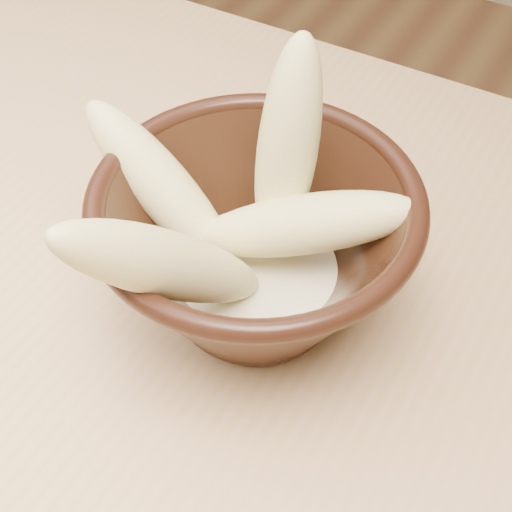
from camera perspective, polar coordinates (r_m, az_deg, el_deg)
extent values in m
cube|color=tan|center=(0.47, 6.92, -16.06)|extent=(1.20, 0.80, 0.04)
cylinder|color=#A78353|center=(1.13, -12.50, 2.12)|extent=(0.05, 0.05, 0.71)
cylinder|color=black|center=(0.50, 0.00, -3.74)|extent=(0.09, 0.09, 0.01)
cylinder|color=black|center=(0.49, 0.00, -2.21)|extent=(0.09, 0.09, 0.01)
torus|color=black|center=(0.43, 0.00, 4.47)|extent=(0.21, 0.21, 0.01)
cylinder|color=beige|center=(0.48, 0.00, -1.44)|extent=(0.12, 0.12, 0.02)
ellipsoid|color=#F8EA92|center=(0.45, 2.52, 8.43)|extent=(0.04, 0.07, 0.16)
ellipsoid|color=#F8EA92|center=(0.47, -7.52, 5.47)|extent=(0.14, 0.05, 0.12)
ellipsoid|color=#F8EA92|center=(0.44, 3.79, 2.53)|extent=(0.15, 0.09, 0.08)
ellipsoid|color=#F8EA92|center=(0.40, -6.93, -0.72)|extent=(0.09, 0.15, 0.15)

